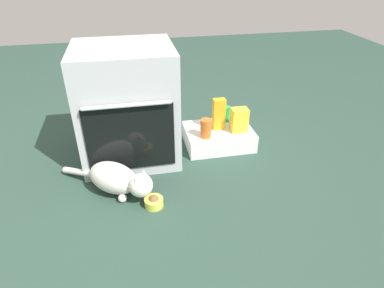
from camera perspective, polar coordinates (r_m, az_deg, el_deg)
ground at (r=2.11m, az=-10.61°, el=-8.89°), size 8.00×8.00×0.00m
oven at (r=2.31m, az=-11.01°, el=6.51°), size 0.65×0.61×0.80m
pantry_cabinet at (r=2.56m, az=4.54°, el=1.27°), size 0.50×0.37×0.13m
food_bowl at (r=2.01m, az=-6.57°, el=-9.82°), size 0.11×0.11×0.08m
cat at (r=2.08m, az=-12.64°, el=-5.90°), size 0.58×0.48×0.21m
snack_bag at (r=2.48m, az=8.10°, el=4.10°), size 0.12×0.09×0.18m
juice_carton at (r=2.49m, az=4.63°, el=5.12°), size 0.09×0.06×0.24m
sauce_jar at (r=2.38m, az=2.38°, el=2.67°), size 0.08×0.08×0.14m
soda_can at (r=2.64m, az=5.88°, el=5.21°), size 0.07×0.07×0.12m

